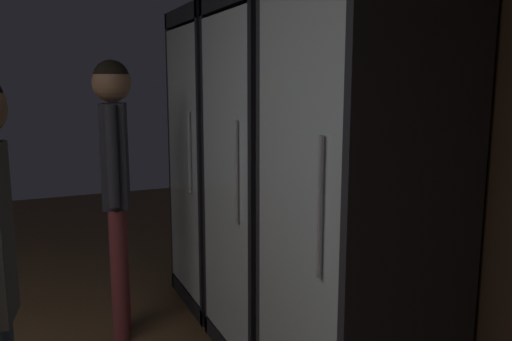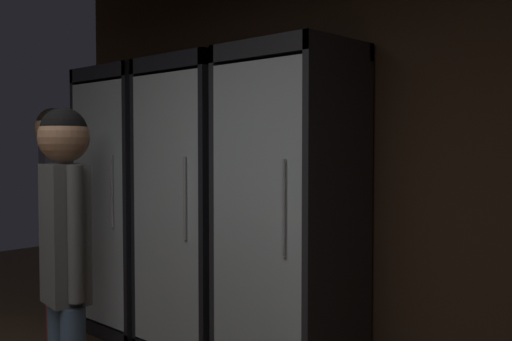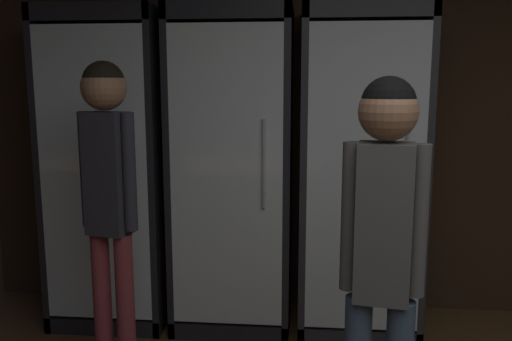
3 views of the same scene
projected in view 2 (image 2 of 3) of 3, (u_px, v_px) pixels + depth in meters
The scene contains 6 objects.
wall_back at pixel (393, 146), 3.24m from camera, with size 6.00×0.06×2.80m, color #382619.
cooler_far_left at pixel (136, 203), 4.42m from camera, with size 0.72×0.62×1.97m.
cooler_left at pixel (205, 210), 3.88m from camera, with size 0.72×0.62×1.97m.
cooler_center at pixel (295, 221), 3.35m from camera, with size 0.72×0.62×1.97m.
shopper_near at pixel (54, 199), 3.63m from camera, with size 0.30×0.22×1.63m.
shopper_far at pixel (65, 252), 2.36m from camera, with size 0.30×0.21×1.56m.
Camera 2 is at (1.66, 0.14, 1.41)m, focal length 40.70 mm.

